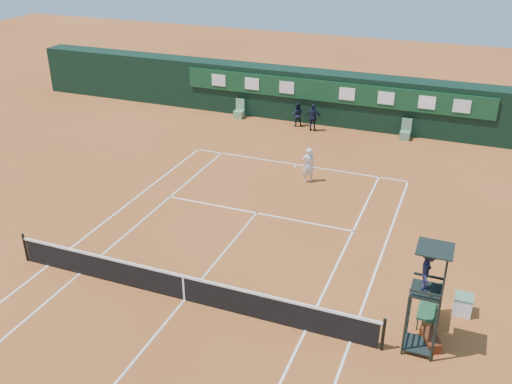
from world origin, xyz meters
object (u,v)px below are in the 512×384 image
player (308,165)px  umpire_chair (428,278)px  player_bench (432,306)px  cooler (463,304)px  tennis_net (184,287)px

player → umpire_chair: bearing=85.7°
player_bench → cooler: 1.22m
umpire_chair → tennis_net: bearing=-176.7°
tennis_net → cooler: size_ratio=20.00×
umpire_chair → player_bench: bearing=81.6°
cooler → player: (-7.36, 7.58, 0.52)m
tennis_net → player: player is taller
player → tennis_net: bearing=46.9°
tennis_net → player_bench: size_ratio=10.75×
tennis_net → player_bench: (7.56, 1.81, 0.09)m
cooler → player_bench: bearing=-137.7°
umpire_chair → cooler: 3.24m
umpire_chair → cooler: umpire_chair is taller
player_bench → tennis_net: bearing=-166.5°
umpire_chair → player_bench: 2.33m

